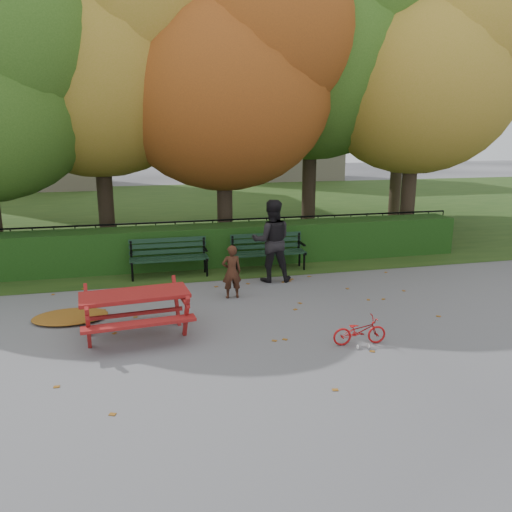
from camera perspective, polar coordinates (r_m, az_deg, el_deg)
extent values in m
plane|color=slate|center=(8.68, 0.73, -8.31)|extent=(90.00, 90.00, 0.00)
plane|color=#1C3712|center=(22.11, -8.48, 5.24)|extent=(90.00, 90.00, 0.00)
cube|color=#C0B097|center=(34.74, -26.99, 19.46)|extent=(10.00, 7.00, 15.00)
cube|color=#C0B097|center=(37.25, 1.88, 18.09)|extent=(9.00, 6.00, 12.00)
cube|color=black|center=(12.75, -4.36, 1.27)|extent=(13.00, 0.90, 1.00)
cube|color=black|center=(13.61, -4.90, 0.25)|extent=(14.00, 0.04, 0.04)
cube|color=black|center=(13.42, -4.98, 4.07)|extent=(14.00, 0.04, 0.04)
cylinder|color=black|center=(13.40, -17.71, 1.26)|extent=(0.03, 0.03, 1.00)
cylinder|color=black|center=(13.52, -4.93, 1.98)|extent=(0.03, 0.03, 1.00)
cylinder|color=black|center=(14.28, 7.05, 2.57)|extent=(0.03, 0.03, 1.00)
cylinder|color=black|center=(15.86, 18.98, 3.05)|extent=(0.03, 0.03, 1.00)
sphere|color=#315819|center=(13.28, -26.48, 21.67)|extent=(4.20, 4.20, 4.20)
cylinder|color=black|center=(14.89, -16.86, 6.74)|extent=(0.44, 0.44, 3.15)
ellipsoid|color=olive|center=(14.88, -17.82, 19.72)|extent=(6.40, 6.40, 5.76)
sphere|color=olive|center=(14.32, -13.53, 26.10)|extent=(4.80, 4.80, 4.80)
cylinder|color=black|center=(14.32, -3.59, 6.34)|extent=(0.44, 0.44, 2.80)
ellipsoid|color=brown|center=(14.24, -3.78, 18.39)|extent=(6.00, 6.00, 5.40)
sphere|color=brown|center=(13.92, 1.39, 24.12)|extent=(4.50, 4.50, 4.50)
cylinder|color=black|center=(16.31, 6.08, 8.45)|extent=(0.44, 0.44, 3.50)
ellipsoid|color=#315819|center=(16.39, 6.44, 21.61)|extent=(6.80, 6.80, 6.12)
cylinder|color=black|center=(16.14, 17.01, 6.93)|extent=(0.44, 0.44, 2.97)
ellipsoid|color=olive|center=(16.11, 17.85, 18.24)|extent=(5.80, 5.80, 5.22)
sphere|color=olive|center=(16.22, 22.97, 22.47)|extent=(4.35, 4.35, 4.35)
cylinder|color=black|center=(20.48, 15.70, 8.62)|extent=(0.44, 0.44, 3.15)
ellipsoid|color=#315819|center=(20.48, 16.34, 18.05)|extent=(6.00, 6.00, 5.40)
sphere|color=#315819|center=(20.53, 20.46, 21.55)|extent=(4.50, 4.50, 4.50)
cube|color=black|center=(11.57, -9.82, -0.51)|extent=(1.80, 0.12, 0.04)
cube|color=black|center=(11.74, -9.88, -0.30)|extent=(1.80, 0.12, 0.04)
cube|color=black|center=(11.92, -9.95, -0.09)|extent=(1.80, 0.12, 0.04)
cube|color=black|center=(11.98, -10.00, 0.52)|extent=(1.80, 0.05, 0.10)
cube|color=black|center=(11.95, -10.03, 1.22)|extent=(1.80, 0.05, 0.10)
cube|color=black|center=(11.92, -10.06, 1.83)|extent=(1.80, 0.05, 0.10)
cube|color=black|center=(11.73, -14.02, -0.64)|extent=(0.05, 0.55, 0.06)
cube|color=black|center=(11.94, -14.09, 0.73)|extent=(0.05, 0.05, 0.41)
cylinder|color=black|center=(11.60, -13.96, -1.81)|extent=(0.05, 0.05, 0.44)
cylinder|color=black|center=(11.95, -13.97, -1.35)|extent=(0.05, 0.05, 0.44)
cube|color=black|center=(11.70, -14.08, 0.34)|extent=(0.05, 0.45, 0.04)
cube|color=black|center=(11.83, -5.78, -0.16)|extent=(0.05, 0.55, 0.06)
cube|color=black|center=(12.04, -5.99, 1.19)|extent=(0.05, 0.05, 0.41)
cylinder|color=black|center=(11.71, -5.63, -1.31)|extent=(0.05, 0.05, 0.44)
cylinder|color=black|center=(12.05, -5.88, -0.88)|extent=(0.05, 0.05, 0.44)
cube|color=black|center=(11.80, -5.81, 0.81)|extent=(0.05, 0.45, 0.04)
cube|color=black|center=(11.96, 1.71, 0.17)|extent=(1.80, 0.12, 0.04)
cube|color=black|center=(12.13, 1.48, 0.36)|extent=(1.80, 0.12, 0.04)
cube|color=black|center=(12.30, 1.26, 0.55)|extent=(1.80, 0.12, 0.04)
cube|color=black|center=(12.36, 1.16, 1.14)|extent=(1.80, 0.05, 0.10)
cube|color=black|center=(12.33, 1.16, 1.82)|extent=(1.80, 0.05, 0.10)
cube|color=black|center=(12.30, 1.16, 2.41)|extent=(1.80, 0.05, 0.10)
cube|color=black|center=(11.95, -2.45, 0.04)|extent=(0.05, 0.55, 0.06)
cube|color=black|center=(12.15, -2.72, 1.37)|extent=(0.05, 0.05, 0.41)
cylinder|color=black|center=(11.82, -2.27, -1.10)|extent=(0.05, 0.05, 0.44)
cylinder|color=black|center=(12.17, -2.61, -0.68)|extent=(0.05, 0.05, 0.44)
cube|color=black|center=(11.92, -2.48, 1.00)|extent=(0.05, 0.45, 0.04)
cube|color=black|center=(12.38, 5.28, 0.49)|extent=(0.05, 0.55, 0.06)
cube|color=black|center=(12.58, 4.90, 1.77)|extent=(0.05, 0.05, 0.41)
cylinder|color=black|center=(12.27, 5.53, -0.61)|extent=(0.05, 0.05, 0.44)
cylinder|color=black|center=(12.60, 4.99, -0.21)|extent=(0.05, 0.05, 0.44)
cube|color=black|center=(12.36, 5.27, 1.41)|extent=(0.05, 0.45, 0.04)
cube|color=maroon|center=(8.39, -13.71, -4.32)|extent=(1.79, 0.88, 0.06)
cube|color=maroon|center=(7.94, -13.16, -7.55)|extent=(1.75, 0.40, 0.05)
cube|color=maroon|center=(9.03, -13.98, -4.96)|extent=(1.75, 0.40, 0.05)
cube|color=maroon|center=(8.06, -18.62, -7.90)|extent=(0.10, 0.50, 0.84)
cube|color=maroon|center=(8.88, -18.73, -5.89)|extent=(0.10, 0.50, 0.84)
cube|color=maroon|center=(8.39, -18.81, -5.24)|extent=(0.18, 1.30, 0.06)
cube|color=maroon|center=(8.19, -7.99, -6.94)|extent=(0.10, 0.50, 0.84)
cube|color=maroon|center=(8.99, -9.09, -5.05)|extent=(0.10, 0.50, 0.84)
cube|color=maroon|center=(8.51, -8.63, -4.36)|extent=(0.18, 1.30, 0.06)
cube|color=maroon|center=(8.50, -13.58, -6.42)|extent=(1.54, 0.20, 0.06)
ellipsoid|color=brown|center=(9.70, -20.46, -6.50)|extent=(1.50, 1.20, 0.09)
imported|color=#391D12|center=(10.09, -2.80, -1.81)|extent=(0.40, 0.26, 1.10)
imported|color=black|center=(11.18, 1.80, 1.75)|extent=(1.00, 0.84, 1.86)
imported|color=#A90F11|center=(8.16, 11.76, -8.37)|extent=(0.89, 0.37, 0.46)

